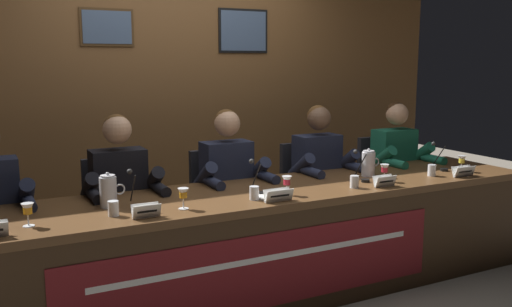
{
  "coord_description": "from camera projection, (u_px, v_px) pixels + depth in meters",
  "views": [
    {
      "loc": [
        -1.64,
        -3.18,
        1.59
      ],
      "look_at": [
        0.0,
        0.0,
        0.99
      ],
      "focal_mm": 38.84,
      "sensor_mm": 36.0,
      "label": 1
    }
  ],
  "objects": [
    {
      "name": "juice_glass_center",
      "position": [
        287.0,
        182.0,
        3.54
      ],
      "size": [
        0.06,
        0.06,
        0.12
      ],
      "color": "white",
      "rests_on": "conference_table"
    },
    {
      "name": "conference_table",
      "position": [
        264.0,
        227.0,
        3.6
      ],
      "size": [
        4.28,
        0.82,
        0.74
      ],
      "color": "brown",
      "rests_on": "ground_plane"
    },
    {
      "name": "nameplate_center",
      "position": [
        278.0,
        195.0,
        3.38
      ],
      "size": [
        0.18,
        0.06,
        0.08
      ],
      "color": "white",
      "rests_on": "conference_table"
    },
    {
      "name": "juice_glass_right",
      "position": [
        384.0,
        169.0,
        3.94
      ],
      "size": [
        0.06,
        0.06,
        0.12
      ],
      "color": "white",
      "rests_on": "conference_table"
    },
    {
      "name": "ground_plane",
      "position": [
        256.0,
        296.0,
        3.79
      ],
      "size": [
        12.0,
        12.0,
        0.0
      ],
      "primitive_type": "plane",
      "color": "gray"
    },
    {
      "name": "wall_back_panelled",
      "position": [
        178.0,
        94.0,
        4.9
      ],
      "size": [
        5.48,
        0.14,
        2.6
      ],
      "color": "brown",
      "rests_on": "ground_plane"
    },
    {
      "name": "juice_glass_left",
      "position": [
        183.0,
        195.0,
        3.2
      ],
      "size": [
        0.06,
        0.06,
        0.12
      ],
      "color": "white",
      "rests_on": "conference_table"
    },
    {
      "name": "chair_center",
      "position": [
        221.0,
        212.0,
        4.24
      ],
      "size": [
        0.44,
        0.45,
        0.92
      ],
      "color": "black",
      "rests_on": "ground_plane"
    },
    {
      "name": "panelist_center",
      "position": [
        231.0,
        181.0,
        4.02
      ],
      "size": [
        0.51,
        0.48,
        1.24
      ],
      "color": "black",
      "rests_on": "ground_plane"
    },
    {
      "name": "nameplate_far_right",
      "position": [
        463.0,
        171.0,
        4.11
      ],
      "size": [
        0.19,
        0.06,
        0.08
      ],
      "color": "white",
      "rests_on": "conference_table"
    },
    {
      "name": "panelist_far_right",
      "position": [
        400.0,
        163.0,
        4.74
      ],
      "size": [
        0.51,
        0.48,
        1.24
      ],
      "color": "black",
      "rests_on": "ground_plane"
    },
    {
      "name": "water_cup_right",
      "position": [
        354.0,
        182.0,
        3.74
      ],
      "size": [
        0.06,
        0.06,
        0.08
      ],
      "color": "silver",
      "rests_on": "conference_table"
    },
    {
      "name": "panelist_right",
      "position": [
        323.0,
        171.0,
        4.38
      ],
      "size": [
        0.51,
        0.48,
        1.24
      ],
      "color": "black",
      "rests_on": "ground_plane"
    },
    {
      "name": "microphone_far_right",
      "position": [
        441.0,
        161.0,
        4.35
      ],
      "size": [
        0.06,
        0.17,
        0.22
      ],
      "color": "black",
      "rests_on": "conference_table"
    },
    {
      "name": "water_cup_left",
      "position": [
        113.0,
        209.0,
        3.07
      ],
      "size": [
        0.06,
        0.06,
        0.08
      ],
      "color": "silver",
      "rests_on": "conference_table"
    },
    {
      "name": "nameplate_left",
      "position": [
        146.0,
        211.0,
        3.03
      ],
      "size": [
        0.16,
        0.06,
        0.08
      ],
      "color": "white",
      "rests_on": "conference_table"
    },
    {
      "name": "water_cup_center",
      "position": [
        254.0,
        194.0,
        3.43
      ],
      "size": [
        0.06,
        0.06,
        0.08
      ],
      "color": "silver",
      "rests_on": "conference_table"
    },
    {
      "name": "panelist_left",
      "position": [
        122.0,
        193.0,
        3.66
      ],
      "size": [
        0.51,
        0.48,
        1.24
      ],
      "color": "black",
      "rests_on": "ground_plane"
    },
    {
      "name": "water_cup_far_right",
      "position": [
        432.0,
        171.0,
        4.14
      ],
      "size": [
        0.06,
        0.06,
        0.08
      ],
      "color": "silver",
      "rests_on": "conference_table"
    },
    {
      "name": "microphone_left",
      "position": [
        134.0,
        195.0,
        3.24
      ],
      "size": [
        0.06,
        0.17,
        0.22
      ],
      "color": "black",
      "rests_on": "conference_table"
    },
    {
      "name": "juice_glass_far_left",
      "position": [
        28.0,
        210.0,
        2.86
      ],
      "size": [
        0.06,
        0.06,
        0.12
      ],
      "color": "white",
      "rests_on": "conference_table"
    },
    {
      "name": "water_pitcher_right_side",
      "position": [
        368.0,
        163.0,
        4.12
      ],
      "size": [
        0.15,
        0.1,
        0.21
      ],
      "color": "silver",
      "rests_on": "conference_table"
    },
    {
      "name": "document_stack_center",
      "position": [
        270.0,
        196.0,
        3.51
      ],
      "size": [
        0.23,
        0.18,
        0.01
      ],
      "color": "white",
      "rests_on": "conference_table"
    },
    {
      "name": "microphone_center",
      "position": [
        257.0,
        182.0,
        3.58
      ],
      "size": [
        0.06,
        0.17,
        0.22
      ],
      "color": "black",
      "rests_on": "conference_table"
    },
    {
      "name": "microphone_right",
      "position": [
        362.0,
        171.0,
        3.96
      ],
      "size": [
        0.06,
        0.17,
        0.22
      ],
      "color": "black",
      "rests_on": "conference_table"
    },
    {
      "name": "water_pitcher_left_side",
      "position": [
        108.0,
        191.0,
        3.24
      ],
      "size": [
        0.15,
        0.1,
        0.21
      ],
      "color": "silver",
      "rests_on": "conference_table"
    },
    {
      "name": "chair_far_right",
      "position": [
        383.0,
        190.0,
        4.96
      ],
      "size": [
        0.44,
        0.45,
        0.92
      ],
      "color": "black",
      "rests_on": "ground_plane"
    },
    {
      "name": "chair_left",
      "position": [
        117.0,
        226.0,
        3.88
      ],
      "size": [
        0.44,
        0.45,
        0.92
      ],
      "color": "black",
      "rests_on": "ground_plane"
    },
    {
      "name": "juice_glass_far_right",
      "position": [
        462.0,
        160.0,
        4.3
      ],
      "size": [
        0.06,
        0.06,
        0.12
      ],
      "color": "white",
      "rests_on": "conference_table"
    },
    {
      "name": "chair_right",
      "position": [
        308.0,
        200.0,
        4.6
      ],
      "size": [
        0.44,
        0.45,
        0.92
      ],
      "color": "black",
      "rests_on": "ground_plane"
    },
    {
      "name": "nameplate_right",
      "position": [
        385.0,
        181.0,
        3.78
      ],
      "size": [
        0.16,
        0.06,
        0.08
      ],
      "color": "white",
      "rests_on": "conference_table"
    }
  ]
}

